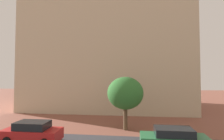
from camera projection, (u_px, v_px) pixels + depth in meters
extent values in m
cube|color=beige|center=(109.00, 52.00, 30.69)|extent=(24.71, 15.23, 18.95)
cube|color=beige|center=(99.00, 12.00, 31.22)|extent=(4.85, 4.85, 33.34)
cylinder|color=beige|center=(32.00, 38.00, 25.96)|extent=(2.80, 2.80, 21.70)
cylinder|color=beige|center=(184.00, 32.00, 23.42)|extent=(2.80, 2.80, 22.12)
cube|color=red|center=(32.00, 134.00, 13.29)|extent=(4.32, 1.71, 0.82)
cube|color=black|center=(32.00, 125.00, 13.32)|extent=(2.42, 1.51, 0.56)
cylinder|color=black|center=(22.00, 134.00, 14.29)|extent=(0.64, 0.22, 0.64)
cylinder|color=black|center=(55.00, 135.00, 13.96)|extent=(0.64, 0.22, 0.64)
cube|color=black|center=(174.00, 132.00, 12.09)|extent=(2.56, 1.52, 0.53)
cylinder|color=black|center=(150.00, 139.00, 13.09)|extent=(0.64, 0.22, 0.64)
cylinder|color=brown|center=(125.00, 119.00, 16.47)|extent=(0.38, 0.38, 2.08)
ellipsoid|color=#2D6B2D|center=(125.00, 93.00, 16.57)|extent=(3.42, 3.42, 3.07)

